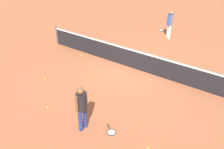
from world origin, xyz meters
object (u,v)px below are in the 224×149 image
Objects in this scene: player_far_side at (170,22)px; tennis_ball_stray_right at (148,148)px; tennis_ball_by_net at (90,74)px; tennis_ball_midcourt at (45,79)px; tennis_racket_near_player at (111,132)px; tennis_racket_far_player at (161,30)px; player_near_side at (82,105)px; tennis_ball_near_player at (48,107)px; tennis_ball_baseline at (151,80)px; tennis_ball_stray_left at (81,56)px.

player_far_side is 9.09m from tennis_ball_stray_right.
tennis_ball_by_net is 1.00× the size of tennis_ball_midcourt.
tennis_racket_far_player is at bearing 104.76° from tennis_racket_near_player.
tennis_ball_by_net is 4.90m from tennis_ball_stray_right.
tennis_racket_far_player is at bearing 99.19° from player_near_side.
tennis_ball_near_player is at bearing -87.31° from tennis_ball_by_net.
tennis_ball_baseline is (-0.34, 3.68, 0.02)m from tennis_racket_near_player.
tennis_ball_near_player is 1.00× the size of tennis_ball_midcourt.
tennis_racket_far_player is at bearing 88.54° from tennis_ball_near_player.
tennis_racket_near_player is at bearing -41.10° from tennis_ball_by_net.
tennis_ball_midcourt is 2.65m from tennis_ball_stray_left.
player_near_side is at bearing -55.65° from tennis_ball_by_net.
player_near_side is at bearing -157.12° from tennis_racket_near_player.
player_far_side is at bearing 100.78° from tennis_racket_near_player.
tennis_racket_far_player is 9.14× the size of tennis_ball_stray_right.
tennis_ball_stray_left is at bearing 140.35° from tennis_racket_near_player.
tennis_ball_stray_left is 1.00× the size of tennis_ball_stray_right.
tennis_ball_stray_right is at bearing 10.87° from player_near_side.
player_far_side is 6.28m from tennis_ball_by_net.
player_near_side is 2.82× the size of tennis_racket_far_player.
tennis_ball_baseline is (2.16, -5.79, 0.02)m from tennis_racket_far_player.
tennis_ball_midcourt is (-2.66, -7.54, -0.98)m from player_far_side.
player_far_side is 25.76× the size of tennis_ball_near_player.
tennis_ball_by_net is 1.97m from tennis_ball_stray_left.
tennis_ball_midcourt is (-3.39, 1.42, -0.98)m from player_near_side.
tennis_ball_by_net is (-1.24, -6.07, -0.98)m from player_far_side.
tennis_racket_near_player is at bearing 22.88° from player_near_side.
tennis_ball_baseline reaches higher than tennis_racket_far_player.
player_far_side is at bearing 109.37° from tennis_ball_stray_right.
tennis_ball_stray_right is (3.86, -9.41, 0.02)m from tennis_racket_far_player.
player_near_side reaches higher than tennis_ball_stray_left.
player_near_side reaches higher than tennis_ball_midcourt.
tennis_ball_by_net is 1.00× the size of tennis_ball_stray_left.
tennis_ball_near_player and tennis_ball_stray_right have the same top height.
tennis_ball_by_net is (-2.87, 2.51, 0.02)m from tennis_racket_near_player.
player_far_side is 1.59m from tennis_racket_far_player.
tennis_racket_near_player is 5.78m from tennis_ball_stray_left.
tennis_ball_by_net and tennis_ball_stray_right have the same top height.
player_far_side is 2.98× the size of tennis_racket_near_player.
tennis_racket_near_player is 8.65× the size of tennis_ball_midcourt.
tennis_ball_near_player and tennis_ball_stray_left have the same top height.
tennis_racket_near_player is 8.65× the size of tennis_ball_near_player.
tennis_ball_near_player is (-1.84, 0.10, -0.98)m from player_near_side.
tennis_ball_by_net and tennis_ball_stray_left have the same top height.
tennis_racket_near_player and tennis_racket_far_player have the same top height.
tennis_ball_near_player is 1.00× the size of tennis_ball_stray_left.
tennis_ball_near_player is 1.00× the size of tennis_ball_by_net.
tennis_ball_midcourt is 4.75m from tennis_ball_baseline.
tennis_ball_midcourt and tennis_ball_stray_right have the same top height.
tennis_racket_far_player is 8.62m from tennis_ball_midcourt.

